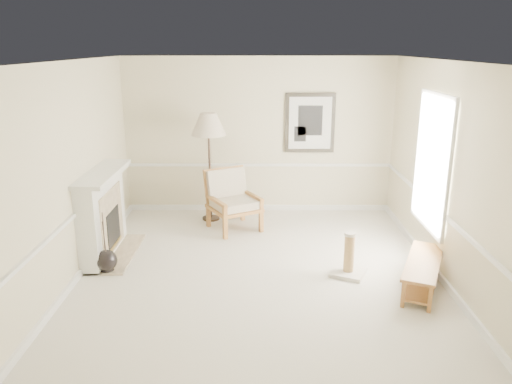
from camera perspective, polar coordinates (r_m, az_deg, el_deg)
ground at (r=7.18m, az=0.33°, el=-9.03°), size 5.50×5.50×0.00m
room at (r=6.67m, az=1.54°, el=5.88°), size 5.04×5.54×2.92m
fireplace at (r=7.84m, az=-17.08°, el=-2.48°), size 0.64×1.64×1.31m
floor_vase at (r=7.39m, az=-16.73°, el=-7.58°), size 0.31×0.31×0.90m
armchair at (r=8.65m, az=-2.87°, el=-0.59°), size 1.07×1.10×1.03m
floor_lamp at (r=8.83m, az=-5.44°, el=7.37°), size 0.77×0.77×1.95m
bench at (r=6.97m, az=18.52°, el=-8.42°), size 0.92×1.41×0.39m
scratching_post at (r=7.12m, az=10.54°, el=-7.80°), size 0.58×0.58×0.63m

